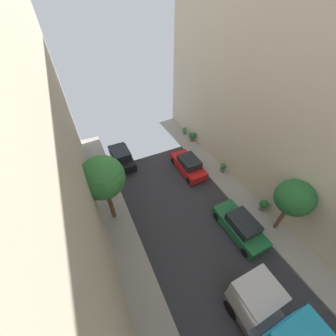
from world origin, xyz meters
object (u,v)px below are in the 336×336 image
at_px(parked_car_left_3, 122,157).
at_px(potted_plant_2, 184,130).
at_px(parked_car_right_3, 240,226).
at_px(potted_plant_5, 192,136).
at_px(potted_plant_0, 223,167).
at_px(parked_car_right_4, 188,165).
at_px(street_tree_1, 294,198).
at_px(street_tree_0, 102,178).
at_px(potted_plant_1, 264,205).

relative_size(parked_car_left_3, potted_plant_2, 4.68).
bearing_deg(parked_car_right_3, potted_plant_5, 75.74).
bearing_deg(potted_plant_5, potted_plant_0, -90.81).
distance_m(parked_car_right_3, potted_plant_2, 13.31).
relative_size(parked_car_right_4, street_tree_1, 0.91).
xyz_separation_m(parked_car_right_3, potted_plant_5, (2.90, 11.40, 0.01)).
bearing_deg(street_tree_0, potted_plant_5, 29.94).
relative_size(potted_plant_0, potted_plant_2, 1.03).
distance_m(potted_plant_0, potted_plant_2, 7.38).
bearing_deg(parked_car_left_3, parked_car_right_4, -36.77).
xyz_separation_m(potted_plant_1, potted_plant_5, (-0.00, 10.75, -0.00)).
xyz_separation_m(parked_car_right_4, street_tree_0, (-7.84, -2.08, 3.62)).
relative_size(street_tree_0, potted_plant_2, 6.33).
height_order(street_tree_0, street_tree_1, street_tree_0).
relative_size(potted_plant_1, potted_plant_2, 1.13).
relative_size(parked_car_left_3, street_tree_0, 0.74).
bearing_deg(parked_car_right_4, parked_car_left_3, 143.23).
xyz_separation_m(street_tree_1, potted_plant_2, (0.21, 13.97, -2.87)).
height_order(parked_car_right_4, potted_plant_5, parked_car_right_4).
bearing_deg(potted_plant_0, street_tree_0, -177.79).
distance_m(parked_car_right_3, potted_plant_5, 11.77).
height_order(parked_car_right_3, potted_plant_1, parked_car_right_3).
relative_size(potted_plant_0, potted_plant_1, 0.91).
xyz_separation_m(parked_car_right_3, potted_plant_1, (2.90, 0.66, 0.01)).
distance_m(parked_car_right_3, street_tree_0, 10.09).
xyz_separation_m(street_tree_0, potted_plant_5, (10.74, 6.18, -3.61)).
distance_m(parked_car_right_4, potted_plant_5, 5.02).
bearing_deg(potted_plant_1, parked_car_left_3, 127.85).
bearing_deg(parked_car_right_4, street_tree_1, -72.56).
height_order(parked_car_right_3, potted_plant_2, parked_car_right_3).
xyz_separation_m(potted_plant_2, potted_plant_5, (0.09, -1.61, 0.06)).
distance_m(street_tree_0, potted_plant_0, 11.29).
height_order(parked_car_right_3, street_tree_1, street_tree_1).
height_order(parked_car_left_3, potted_plant_1, parked_car_left_3).
relative_size(street_tree_0, potted_plant_1, 5.58).
bearing_deg(potted_plant_1, parked_car_right_4, 113.58).
height_order(parked_car_left_3, potted_plant_0, parked_car_left_3).
xyz_separation_m(parked_car_left_3, potted_plant_1, (8.30, -10.68, 0.01)).
relative_size(street_tree_0, potted_plant_5, 5.44).
height_order(street_tree_1, potted_plant_1, street_tree_1).
distance_m(parked_car_right_4, street_tree_0, 8.88).
bearing_deg(parked_car_right_3, parked_car_left_3, 115.46).
xyz_separation_m(potted_plant_0, potted_plant_1, (0.09, -4.98, 0.09)).
bearing_deg(potted_plant_2, potted_plant_0, -89.93).
height_order(parked_car_right_4, street_tree_0, street_tree_0).
relative_size(parked_car_left_3, potted_plant_1, 4.13).
bearing_deg(potted_plant_5, potted_plant_2, 93.24).
relative_size(street_tree_1, potted_plant_5, 4.40).
bearing_deg(potted_plant_5, potted_plant_1, -89.98).
height_order(potted_plant_2, potted_plant_5, potted_plant_5).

